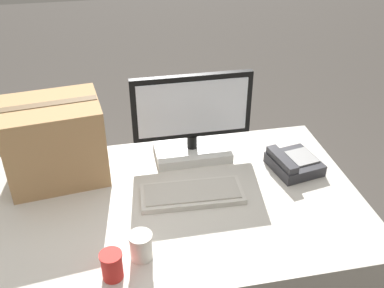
{
  "coord_description": "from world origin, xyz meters",
  "views": [
    {
      "loc": [
        -0.03,
        -1.34,
        1.88
      ],
      "look_at": [
        0.27,
        0.16,
        0.91
      ],
      "focal_mm": 42.0,
      "sensor_mm": 36.0,
      "label": 1
    }
  ],
  "objects_px": {
    "keyboard": "(192,194)",
    "paper_cup_left": "(112,266)",
    "desk_phone": "(293,163)",
    "cardboard_box": "(55,141)",
    "paper_cup_right": "(141,246)",
    "monitor": "(192,123)"
  },
  "relations": [
    {
      "from": "keyboard",
      "to": "paper_cup_left",
      "type": "relative_size",
      "value": 4.13
    },
    {
      "from": "keyboard",
      "to": "desk_phone",
      "type": "bearing_deg",
      "value": 14.72
    },
    {
      "from": "desk_phone",
      "to": "cardboard_box",
      "type": "bearing_deg",
      "value": 160.62
    },
    {
      "from": "cardboard_box",
      "to": "paper_cup_right",
      "type": "bearing_deg",
      "value": -61.52
    },
    {
      "from": "paper_cup_left",
      "to": "cardboard_box",
      "type": "height_order",
      "value": "cardboard_box"
    },
    {
      "from": "monitor",
      "to": "cardboard_box",
      "type": "distance_m",
      "value": 0.57
    },
    {
      "from": "keyboard",
      "to": "cardboard_box",
      "type": "bearing_deg",
      "value": 157.02
    },
    {
      "from": "monitor",
      "to": "keyboard",
      "type": "bearing_deg",
      "value": -101.34
    },
    {
      "from": "desk_phone",
      "to": "cardboard_box",
      "type": "height_order",
      "value": "cardboard_box"
    },
    {
      "from": "paper_cup_right",
      "to": "paper_cup_left",
      "type": "bearing_deg",
      "value": -146.02
    },
    {
      "from": "paper_cup_left",
      "to": "monitor",
      "type": "bearing_deg",
      "value": 58.97
    },
    {
      "from": "monitor",
      "to": "paper_cup_left",
      "type": "relative_size",
      "value": 5.16
    },
    {
      "from": "desk_phone",
      "to": "paper_cup_right",
      "type": "bearing_deg",
      "value": -161.83
    },
    {
      "from": "monitor",
      "to": "paper_cup_right",
      "type": "relative_size",
      "value": 5.2
    },
    {
      "from": "desk_phone",
      "to": "paper_cup_left",
      "type": "height_order",
      "value": "paper_cup_left"
    },
    {
      "from": "keyboard",
      "to": "paper_cup_right",
      "type": "relative_size",
      "value": 4.16
    },
    {
      "from": "desk_phone",
      "to": "cardboard_box",
      "type": "xyz_separation_m",
      "value": [
        -0.97,
        0.15,
        0.14
      ]
    },
    {
      "from": "monitor",
      "to": "paper_cup_right",
      "type": "distance_m",
      "value": 0.64
    },
    {
      "from": "monitor",
      "to": "cardboard_box",
      "type": "xyz_separation_m",
      "value": [
        -0.57,
        -0.04,
        0.0
      ]
    },
    {
      "from": "paper_cup_right",
      "to": "cardboard_box",
      "type": "bearing_deg",
      "value": 118.48
    },
    {
      "from": "keyboard",
      "to": "desk_phone",
      "type": "xyz_separation_m",
      "value": [
        0.46,
        0.1,
        0.02
      ]
    },
    {
      "from": "monitor",
      "to": "desk_phone",
      "type": "relative_size",
      "value": 2.24
    }
  ]
}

